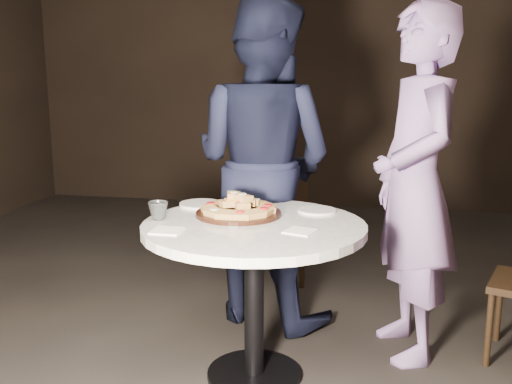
% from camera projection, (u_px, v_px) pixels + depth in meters
% --- Properties ---
extents(floor, '(7.00, 7.00, 0.00)m').
position_uv_depth(floor, '(243.00, 361.00, 2.82)').
color(floor, black).
rests_on(floor, ground).
extents(table, '(1.09, 1.09, 0.75)m').
position_uv_depth(table, '(254.00, 253.00, 2.55)').
color(table, black).
rests_on(table, ground).
extents(serving_board, '(0.40, 0.40, 0.02)m').
position_uv_depth(serving_board, '(239.00, 213.00, 2.66)').
color(serving_board, black).
rests_on(serving_board, table).
extents(focaccia_pile, '(0.36, 0.34, 0.09)m').
position_uv_depth(focaccia_pile, '(239.00, 206.00, 2.65)').
color(focaccia_pile, '#B98947').
rests_on(focaccia_pile, serving_board).
extents(plate_left, '(0.22, 0.22, 0.01)m').
position_uv_depth(plate_left, '(201.00, 204.00, 2.86)').
color(plate_left, white).
rests_on(plate_left, table).
extents(plate_right, '(0.23, 0.23, 0.01)m').
position_uv_depth(plate_right, '(317.00, 210.00, 2.73)').
color(plate_right, white).
rests_on(plate_right, table).
extents(water_glass, '(0.12, 0.12, 0.08)m').
position_uv_depth(water_glass, '(158.00, 211.00, 2.57)').
color(water_glass, silver).
rests_on(water_glass, table).
extents(napkin_near, '(0.13, 0.13, 0.01)m').
position_uv_depth(napkin_near, '(167.00, 231.00, 2.39)').
color(napkin_near, white).
rests_on(napkin_near, table).
extents(napkin_far, '(0.15, 0.15, 0.01)m').
position_uv_depth(napkin_far, '(301.00, 231.00, 2.38)').
color(napkin_far, white).
rests_on(napkin_far, table).
extents(chair_far, '(0.44, 0.45, 0.81)m').
position_uv_depth(chair_far, '(278.00, 216.00, 3.78)').
color(chair_far, black).
rests_on(chair_far, ground).
extents(diner_navy, '(1.07, 0.96, 1.80)m').
position_uv_depth(diner_navy, '(263.00, 163.00, 3.20)').
color(diner_navy, black).
rests_on(diner_navy, ground).
extents(diner_teal, '(0.57, 0.72, 1.73)m').
position_uv_depth(diner_teal, '(415.00, 185.00, 2.76)').
color(diner_teal, '#866DAD').
rests_on(diner_teal, ground).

